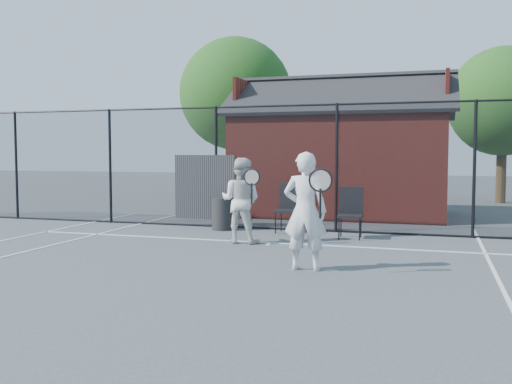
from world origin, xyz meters
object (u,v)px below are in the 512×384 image
(chair_right, at_px, (350,214))
(chair_left, at_px, (288,209))
(clubhouse, at_px, (342,161))
(player_front, at_px, (305,211))
(waste_bin, at_px, (223,214))
(player_back, at_px, (241,200))

(chair_right, bearing_deg, chair_left, 158.46)
(clubhouse, height_order, chair_left, clubhouse)
(player_front, bearing_deg, clubhouse, 95.09)
(chair_left, height_order, waste_bin, chair_left)
(player_front, distance_m, chair_left, 4.24)
(clubhouse, height_order, player_back, clubhouse)
(player_front, relative_size, player_back, 1.07)
(waste_bin, bearing_deg, player_front, -53.90)
(clubhouse, height_order, waste_bin, clubhouse)
(player_back, distance_m, waste_bin, 2.09)
(clubhouse, xyz_separation_m, waste_bin, (-2.18, -4.40, -1.22))
(chair_right, relative_size, waste_bin, 1.42)
(clubhouse, bearing_deg, player_back, -100.36)
(player_back, relative_size, chair_left, 1.56)
(player_front, distance_m, waste_bin, 5.00)
(player_back, bearing_deg, chair_left, 72.17)
(player_front, height_order, chair_left, player_front)
(clubhouse, xyz_separation_m, player_back, (-1.12, -6.13, -0.73))
(player_front, height_order, chair_right, player_front)
(player_back, height_order, chair_left, player_back)
(player_front, relative_size, chair_right, 1.73)
(player_back, xyz_separation_m, waste_bin, (-1.06, 1.73, -0.50))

